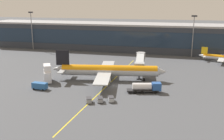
# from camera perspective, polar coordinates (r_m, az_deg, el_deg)

# --- Properties ---
(ground_plane) EXTENTS (700.00, 700.00, 0.00)m
(ground_plane) POSITION_cam_1_polar(r_m,az_deg,el_deg) (91.92, 0.24, -3.44)
(ground_plane) COLOR #47494F
(apron_lead_in_line) EXTENTS (3.87, 79.93, 0.01)m
(apron_lead_in_line) POSITION_cam_1_polar(r_m,az_deg,el_deg) (94.25, -0.65, -2.98)
(apron_lead_in_line) COLOR yellow
(apron_lead_in_line) RESTS_ON ground_plane
(terminal_building) EXTENTS (188.15, 21.75, 15.85)m
(terminal_building) POSITION_cam_1_polar(r_m,az_deg,el_deg) (157.54, 5.99, 7.00)
(terminal_building) COLOR #2D333D
(terminal_building) RESTS_ON ground_plane
(main_airliner) EXTENTS (42.26, 33.82, 11.06)m
(main_airliner) POSITION_cam_1_polar(r_m,az_deg,el_deg) (97.55, -0.74, -0.08)
(main_airliner) COLOR #B2B7BC
(main_airliner) RESTS_ON ground_plane
(jet_bridge) EXTENTS (6.35, 23.82, 6.45)m
(jet_bridge) POSITION_cam_1_polar(r_m,az_deg,el_deg) (109.33, 6.06, 1.99)
(jet_bridge) COLOR #B2B7BC
(jet_bridge) RESTS_ON ground_plane
(fuel_tanker) EXTENTS (11.08, 5.19, 3.25)m
(fuel_tanker) POSITION_cam_1_polar(r_m,az_deg,el_deg) (85.67, 7.35, -3.69)
(fuel_tanker) COLOR #232326
(fuel_tanker) RESTS_ON ground_plane
(catering_lift) EXTENTS (5.52, 7.15, 6.30)m
(catering_lift) POSITION_cam_1_polar(r_m,az_deg,el_deg) (98.56, -13.65, -0.76)
(catering_lift) COLOR white
(catering_lift) RESTS_ON ground_plane
(crew_van) EXTENTS (5.12, 2.41, 2.30)m
(crew_van) POSITION_cam_1_polar(r_m,az_deg,el_deg) (91.33, -15.26, -3.22)
(crew_van) COLOR #285B9E
(crew_van) RESTS_ON ground_plane
(baggage_cart_0) EXTENTS (2.42, 3.03, 1.48)m
(baggage_cart_0) POSITION_cam_1_polar(r_m,az_deg,el_deg) (77.30, -4.95, -6.42)
(baggage_cart_0) COLOR gray
(baggage_cart_0) RESTS_ON ground_plane
(baggage_cart_1) EXTENTS (2.42, 3.03, 1.48)m
(baggage_cart_1) POSITION_cam_1_polar(r_m,az_deg,el_deg) (77.49, -2.58, -6.33)
(baggage_cart_1) COLOR gray
(baggage_cart_1) RESTS_ON ground_plane
(baggage_cart_2) EXTENTS (2.42, 3.03, 1.48)m
(baggage_cart_2) POSITION_cam_1_polar(r_m,az_deg,el_deg) (77.82, -0.22, -6.22)
(baggage_cart_2) COLOR #B2B7BC
(baggage_cart_2) RESTS_ON ground_plane
(commuter_jet_far) EXTENTS (23.30, 18.57, 6.65)m
(commuter_jet_far) POSITION_cam_1_polar(r_m,az_deg,el_deg) (137.85, 22.79, 2.47)
(commuter_jet_far) COLOR silver
(commuter_jet_far) RESTS_ON ground_plane
(apron_light_mast_0) EXTENTS (2.80, 0.50, 22.44)m
(apron_light_mast_0) POSITION_cam_1_polar(r_m,az_deg,el_deg) (167.15, -16.81, 8.71)
(apron_light_mast_0) COLOR gray
(apron_light_mast_0) RESTS_ON ground_plane
(apron_light_mast_1) EXTENTS (2.80, 0.50, 21.49)m
(apron_light_mast_1) POSITION_cam_1_polar(r_m,az_deg,el_deg) (143.57, 16.98, 7.64)
(apron_light_mast_1) COLOR gray
(apron_light_mast_1) RESTS_ON ground_plane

